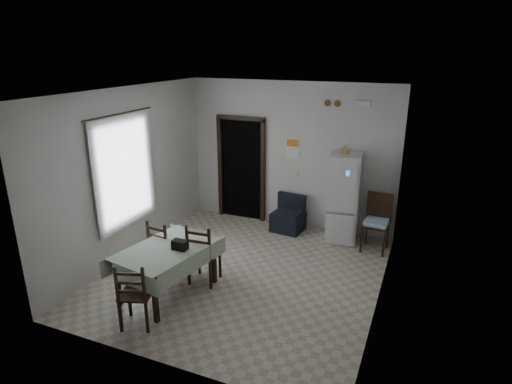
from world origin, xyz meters
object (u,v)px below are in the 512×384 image
at_px(fridge, 344,198).
at_px(corner_chair, 376,224).
at_px(dining_chair_far_left, 165,247).
at_px(dining_chair_far_right, 204,253).
at_px(navy_seat, 288,214).
at_px(dining_chair_near_head, 136,293).
at_px(dining_table, 168,271).

distance_m(fridge, corner_chair, 0.76).
bearing_deg(corner_chair, dining_chair_far_left, -140.25).
bearing_deg(fridge, dining_chair_far_right, -131.31).
bearing_deg(navy_seat, corner_chair, -1.35).
bearing_deg(dining_chair_near_head, dining_table, -105.02).
relative_size(navy_seat, dining_chair_near_head, 0.75).
relative_size(fridge, dining_table, 1.18).
xyz_separation_m(navy_seat, dining_chair_far_left, (-1.25, -2.41, 0.12)).
relative_size(navy_seat, dining_chair_far_left, 0.74).
relative_size(dining_chair_far_right, dining_chair_near_head, 1.05).
height_order(dining_table, dining_chair_near_head, dining_chair_near_head).
xyz_separation_m(dining_chair_far_right, dining_chair_near_head, (-0.27, -1.31, -0.02)).
height_order(fridge, dining_table, fridge).
distance_m(fridge, navy_seat, 1.18).
distance_m(fridge, dining_chair_near_head, 4.16).
xyz_separation_m(fridge, corner_chair, (0.64, -0.24, -0.32)).
relative_size(navy_seat, dining_table, 0.50).
relative_size(corner_chair, dining_chair_far_left, 1.09).
bearing_deg(dining_chair_far_right, dining_chair_far_left, 0.01).
bearing_deg(corner_chair, navy_seat, 175.58).
height_order(fridge, dining_chair_far_right, fridge).
height_order(navy_seat, dining_table, dining_table).
distance_m(navy_seat, corner_chair, 1.74).
distance_m(navy_seat, dining_chair_far_right, 2.43).
bearing_deg(dining_table, dining_chair_far_right, 68.10).
distance_m(dining_table, dining_chair_far_left, 0.59).
bearing_deg(dining_chair_near_head, navy_seat, -121.99).
height_order(corner_chair, dining_chair_near_head, corner_chair).
bearing_deg(navy_seat, dining_table, -100.71).
bearing_deg(corner_chair, dining_chair_far_right, -133.62).
relative_size(corner_chair, dining_table, 0.73).
xyz_separation_m(corner_chair, dining_chair_far_right, (-2.29, -2.12, -0.03)).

